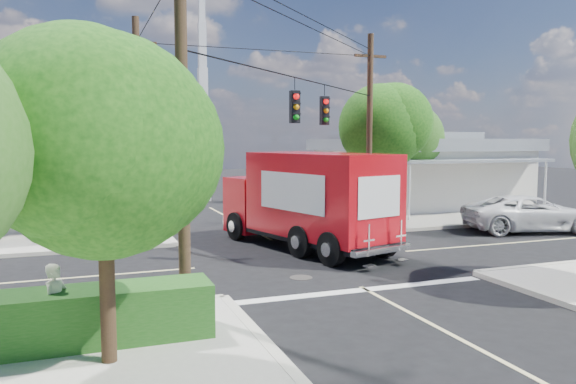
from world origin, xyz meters
TOP-DOWN VIEW (x-y plane):
  - ground at (0.00, 0.00)m, footprint 120.00×120.00m
  - sidewalk_ne at (10.88, 10.88)m, footprint 14.12×14.12m
  - sidewalk_nw at (-10.88, 10.88)m, footprint 14.12×14.12m
  - road_markings at (0.00, -1.47)m, footprint 32.00×32.00m
  - building_ne at (12.50, 11.97)m, footprint 11.80×10.20m
  - radio_tower at (0.50, 20.00)m, footprint 0.80×0.80m
  - tree_sw_front at (-6.99, -7.54)m, footprint 3.88×3.78m
  - tree_ne_front at (7.21, 6.76)m, footprint 4.21×4.14m
  - tree_ne_back at (9.81, 8.96)m, footprint 3.77×3.66m
  - palm_nw_front at (-7.50, 7.50)m, footprint 3.01×3.08m
  - palm_nw_back at (-9.50, 9.00)m, footprint 3.01×3.08m
  - utility_poles at (-1.58, 1.60)m, footprint 12.00×10.68m
  - picket_fence at (-7.80, -5.60)m, footprint 5.94×0.06m
  - hedge_sw at (-8.00, -6.40)m, footprint 6.20×1.20m
  - vending_boxes at (6.50, 6.20)m, footprint 1.90×0.50m
  - delivery_truck at (0.71, 1.82)m, footprint 4.72×8.89m
  - parked_car at (11.84, 2.03)m, footprint 6.43×4.16m
  - pedestrian at (-7.91, -6.39)m, footprint 0.68×0.72m

SIDE VIEW (x-z plane):
  - ground at x=0.00m, z-range 0.00..0.00m
  - road_markings at x=0.00m, z-range 0.00..0.01m
  - sidewalk_ne at x=10.88m, z-range 0.00..0.14m
  - sidewalk_nw at x=-10.88m, z-range 0.00..0.14m
  - picket_fence at x=-7.80m, z-range 0.18..1.18m
  - hedge_sw at x=-8.00m, z-range 0.14..1.24m
  - vending_boxes at x=6.50m, z-range 0.14..1.24m
  - parked_car at x=11.84m, z-range 0.00..1.65m
  - pedestrian at x=-7.91m, z-range 0.14..1.79m
  - delivery_truck at x=0.71m, z-range 0.03..3.72m
  - building_ne at x=12.50m, z-range 0.07..4.57m
  - tree_ne_back at x=9.81m, z-range 1.27..7.10m
  - tree_sw_front at x=-6.99m, z-range 1.32..7.35m
  - palm_nw_back at x=-9.50m, z-range 2.08..7.27m
  - utility_poles at x=-1.58m, z-range 0.17..9.17m
  - tree_ne_front at x=7.21m, z-range 1.44..8.09m
  - palm_nw_front at x=-7.50m, z-range 2.25..7.84m
  - radio_tower at x=0.50m, z-range -2.86..14.14m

